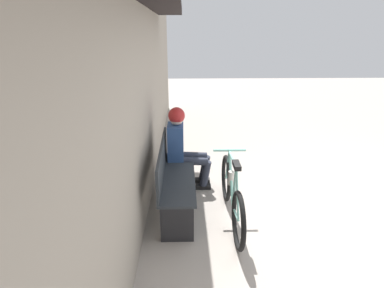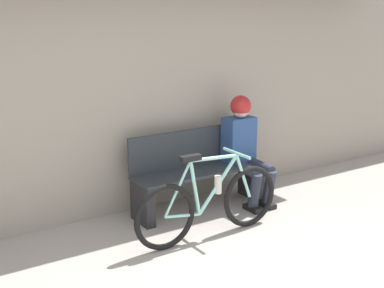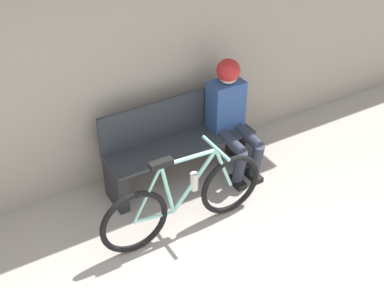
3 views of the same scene
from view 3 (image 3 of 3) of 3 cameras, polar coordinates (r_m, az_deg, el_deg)
name	(u,v)px [view 3 (image 3 of 3)]	position (r m, az deg, el deg)	size (l,w,h in m)	color
storefront_wall	(93,20)	(4.69, -10.55, 12.88)	(12.00, 0.56, 3.20)	#9E9384
park_bench_near	(178,145)	(5.21, -1.50, -0.12)	(1.49, 0.42, 0.84)	#2D3338
bicycle	(185,200)	(4.64, -0.79, -5.97)	(1.58, 0.40, 0.84)	black
person_seated	(231,110)	(5.22, 4.20, 3.66)	(0.34, 0.62, 1.19)	#2D3342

